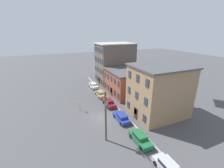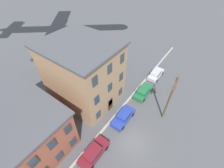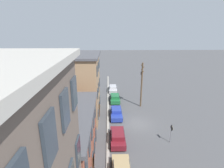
% 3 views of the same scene
% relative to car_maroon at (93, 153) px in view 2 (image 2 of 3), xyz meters
% --- Properties ---
extents(ground_plane, '(200.00, 200.00, 0.00)m').
position_rel_car_maroon_xyz_m(ground_plane, '(4.43, -3.25, -0.75)').
color(ground_plane, '#4C4C4F').
extents(kerb_strip, '(56.00, 0.36, 0.16)m').
position_rel_car_maroon_xyz_m(kerb_strip, '(4.43, 1.25, -0.67)').
color(kerb_strip, '#9E998E').
rests_on(kerb_strip, ground_plane).
extents(apartment_midblock, '(11.21, 11.89, 6.62)m').
position_rel_car_maroon_xyz_m(apartment_midblock, '(-5.02, 8.44, 2.57)').
color(apartment_midblock, brown).
rests_on(apartment_midblock, ground_plane).
extents(apartment_far, '(9.16, 10.70, 10.25)m').
position_rel_car_maroon_xyz_m(apartment_far, '(7.20, 7.84, 4.39)').
color(apartment_far, '#9E7A56').
rests_on(apartment_far, ground_plane).
extents(car_maroon, '(4.40, 1.92, 1.43)m').
position_rel_car_maroon_xyz_m(car_maroon, '(0.00, 0.00, 0.00)').
color(car_maroon, maroon).
rests_on(car_maroon, ground_plane).
extents(car_blue, '(4.40, 1.92, 1.43)m').
position_rel_car_maroon_xyz_m(car_blue, '(6.77, -0.12, 0.00)').
color(car_blue, '#233899').
rests_on(car_blue, ground_plane).
extents(car_green, '(4.40, 1.92, 1.43)m').
position_rel_car_maroon_xyz_m(car_green, '(13.22, -0.15, 0.00)').
color(car_green, '#1E6638').
rests_on(car_green, ground_plane).
extents(car_silver, '(4.40, 1.92, 1.43)m').
position_rel_car_maroon_xyz_m(car_silver, '(19.05, 0.11, 0.00)').
color(car_silver, '#B7B7BC').
rests_on(car_silver, ground_plane).
extents(utility_pole, '(2.40, 0.44, 8.26)m').
position_rel_car_maroon_xyz_m(utility_pole, '(10.80, -4.85, 3.90)').
color(utility_pole, brown).
rests_on(utility_pole, ground_plane).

